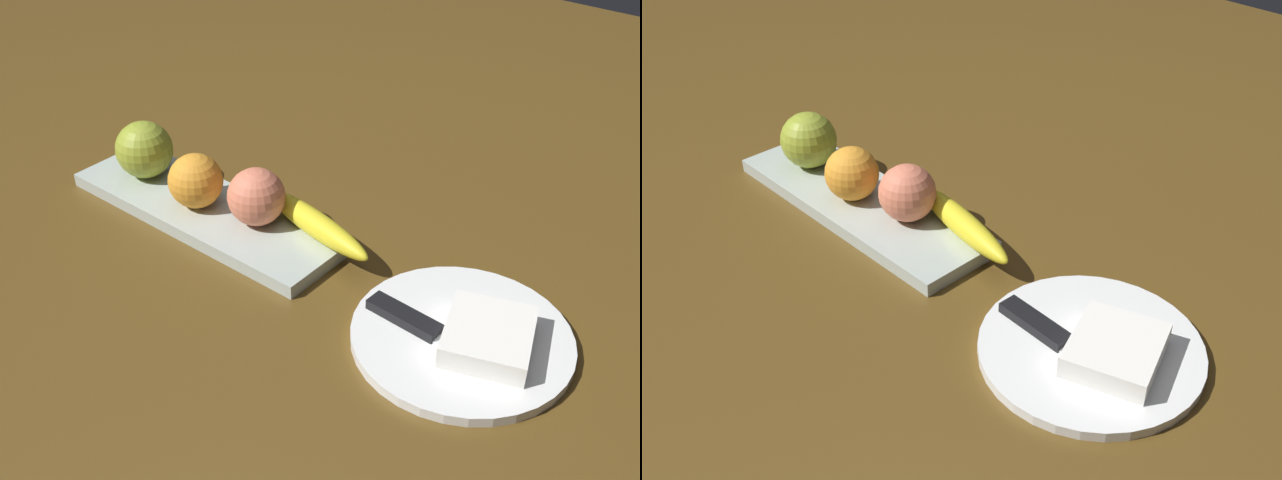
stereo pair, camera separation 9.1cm
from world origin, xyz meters
TOP-DOWN VIEW (x-y plane):
  - ground_plane at (0.00, 0.00)m, footprint 2.40×2.40m
  - fruit_tray at (-0.00, 0.03)m, footprint 0.41×0.13m
  - apple at (-0.12, 0.04)m, footprint 0.08×0.08m
  - banana at (0.16, 0.07)m, footprint 0.20×0.07m
  - orange_near_apple at (-0.01, 0.03)m, footprint 0.07×0.07m
  - peach at (0.08, 0.05)m, footprint 0.08×0.08m
  - dinner_plate at (0.40, 0.03)m, footprint 0.24×0.24m
  - folded_napkin at (0.43, 0.03)m, footprint 0.12×0.13m
  - knife at (0.35, 0.01)m, footprint 0.18×0.03m

SIDE VIEW (x-z plane):
  - ground_plane at x=0.00m, z-range 0.00..0.00m
  - dinner_plate at x=0.40m, z-range 0.00..0.01m
  - fruit_tray at x=0.00m, z-range 0.00..0.02m
  - knife at x=0.35m, z-range 0.01..0.02m
  - folded_napkin at x=0.43m, z-range 0.01..0.04m
  - banana at x=0.16m, z-range 0.02..0.05m
  - orange_near_apple at x=-0.01m, z-range 0.02..0.09m
  - peach at x=0.08m, z-range 0.02..0.09m
  - apple at x=-0.12m, z-range 0.02..0.10m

